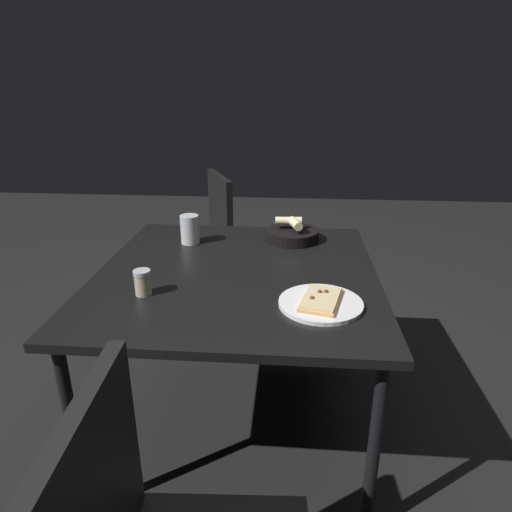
% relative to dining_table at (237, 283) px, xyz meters
% --- Properties ---
extents(ground, '(8.00, 8.00, 0.00)m').
position_rel_dining_table_xyz_m(ground, '(0.00, 0.00, -0.66)').
color(ground, black).
extents(dining_table, '(1.06, 1.12, 0.71)m').
position_rel_dining_table_xyz_m(dining_table, '(0.00, 0.00, 0.00)').
color(dining_table, black).
rests_on(dining_table, ground).
extents(pizza_plate, '(0.27, 0.27, 0.04)m').
position_rel_dining_table_xyz_m(pizza_plate, '(0.31, -0.26, 0.06)').
color(pizza_plate, white).
rests_on(pizza_plate, dining_table).
extents(bread_basket, '(0.24, 0.24, 0.11)m').
position_rel_dining_table_xyz_m(bread_basket, '(0.21, 0.37, 0.08)').
color(bread_basket, black).
rests_on(bread_basket, dining_table).
extents(beer_glass, '(0.08, 0.08, 0.13)m').
position_rel_dining_table_xyz_m(beer_glass, '(-0.25, 0.30, 0.11)').
color(beer_glass, silver).
rests_on(beer_glass, dining_table).
extents(pepper_shaker, '(0.06, 0.06, 0.09)m').
position_rel_dining_table_xyz_m(pepper_shaker, '(-0.29, -0.23, 0.09)').
color(pepper_shaker, '#BFB299').
rests_on(pepper_shaker, dining_table).
extents(chair_far, '(0.58, 0.58, 0.89)m').
position_rel_dining_table_xyz_m(chair_far, '(-0.32, 0.93, -0.16)').
color(chair_far, black).
rests_on(chair_far, ground).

